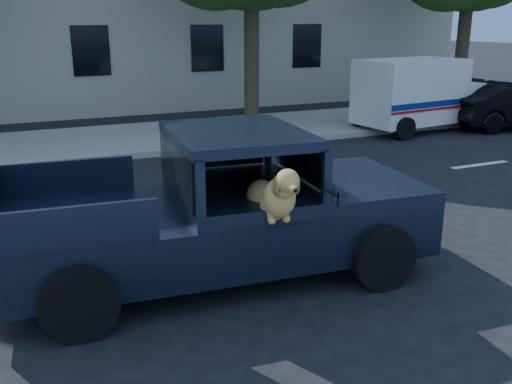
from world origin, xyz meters
The scene contains 5 objects.
ground centered at (0.00, 0.00, 0.00)m, with size 120.00×120.00×0.00m, color black.
far_sidewalk centered at (0.00, 9.20, 0.07)m, with size 60.00×4.00×0.15m, color gray.
lane_stripes centered at (2.00, 3.40, 0.01)m, with size 21.60×0.14×0.01m, color silver, non-canonical shape.
pickup_truck centered at (0.41, 0.39, 0.65)m, with size 5.50×2.95×1.91m.
mail_truck centered at (9.33, 7.38, 0.92)m, with size 4.01×2.34×2.09m.
Camera 1 is at (-1.87, -6.08, 3.25)m, focal length 40.00 mm.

